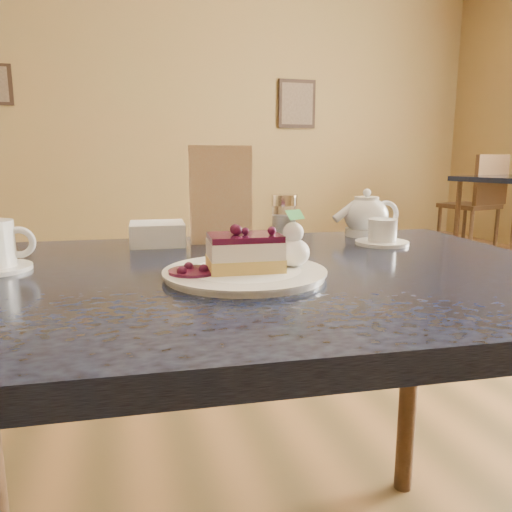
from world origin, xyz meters
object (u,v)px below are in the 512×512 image
object	(u,v)px
main_table	(240,313)
dessert_plate	(245,274)
cheesecake_slice	(245,253)
tea_set	(369,220)

from	to	relation	value
main_table	dessert_plate	xyz separation A→B (m)	(-0.00, -0.05, 0.09)
main_table	dessert_plate	size ratio (longest dim) A/B	4.77
cheesecake_slice	tea_set	distance (m)	0.53
main_table	tea_set	world-z (taller)	tea_set
dessert_plate	cheesecake_slice	xyz separation A→B (m)	(0.00, -0.00, 0.04)
cheesecake_slice	tea_set	xyz separation A→B (m)	(0.41, 0.33, 0.00)
dessert_plate	cheesecake_slice	distance (m)	0.04
cheesecake_slice	main_table	bearing A→B (deg)	90.00
cheesecake_slice	dessert_plate	bearing A→B (deg)	157.24
tea_set	dessert_plate	bearing A→B (deg)	-141.34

